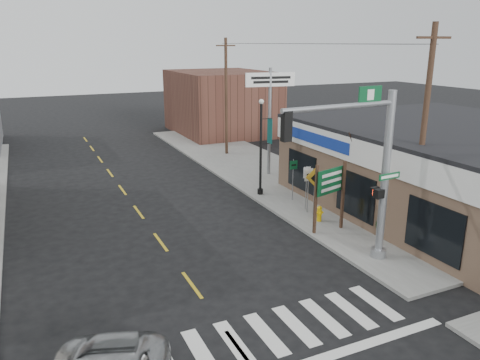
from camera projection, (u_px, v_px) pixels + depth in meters
name	position (u px, v px, depth m)	size (l,w,h in m)	color
ground	(240.00, 351.00, 12.74)	(140.00, 140.00, 0.00)	black
sidewalk_right	(286.00, 183.00, 27.66)	(6.00, 38.00, 0.13)	slate
center_line	(161.00, 242.00, 19.70)	(0.12, 56.00, 0.01)	gold
crosswalk	(234.00, 343.00, 13.08)	(11.00, 2.20, 0.01)	silver
thrift_store	(454.00, 170.00, 23.24)	(12.00, 14.00, 4.00)	brown
bldg_distant_right	(221.00, 102.00, 42.89)	(8.00, 10.00, 5.60)	#543126
traffic_signal_pole	(370.00, 161.00, 16.67)	(5.17, 0.39, 6.54)	#909398
guide_sign	(330.00, 188.00, 20.02)	(1.75, 0.14, 3.05)	#432D1F
fire_hydrant	(319.00, 213.00, 21.55)	(0.23, 0.23, 0.74)	#D8A907
ped_crossing_sign	(315.00, 183.00, 21.82)	(0.93, 0.07, 2.40)	gray
lamp_post	(262.00, 140.00, 24.73)	(0.67, 0.53, 5.15)	black
dance_center_sign	(270.00, 95.00, 28.12)	(3.07, 0.19, 6.53)	gray
bare_tree	(366.00, 140.00, 20.80)	(2.41, 2.41, 4.82)	black
shrub_front	(390.00, 224.00, 19.99)	(1.30, 1.30, 0.97)	#1F3617
shrub_back	(329.00, 192.00, 24.47)	(1.08, 1.08, 0.81)	black
utility_pole_near	(423.00, 135.00, 18.29)	(1.51, 0.23, 8.69)	#452D22
utility_pole_far	(226.00, 96.00, 33.73)	(1.44, 0.22, 8.29)	#47331D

